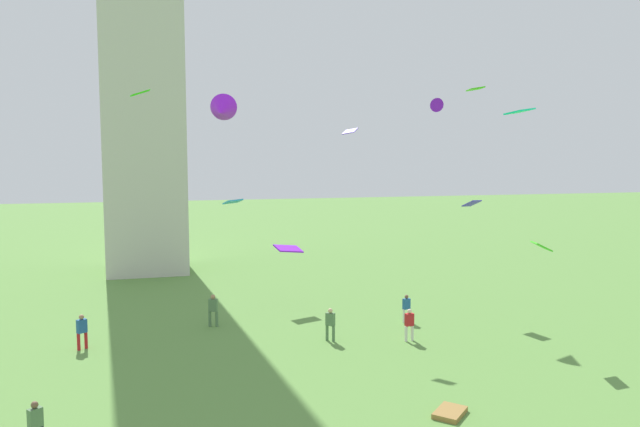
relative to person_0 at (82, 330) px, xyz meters
The scene contains 17 objects.
person_0 is the anchor object (origin of this frame).
person_1 17.41m from the person_0, ahead, with size 0.48×0.35×1.60m.
person_2 10.42m from the person_0, 90.70° to the right, with size 0.49×0.46×1.65m.
person_3 16.42m from the person_0, 10.21° to the right, with size 0.52×0.31×1.68m.
person_4 12.35m from the person_0, ahead, with size 0.50×0.50×1.72m.
person_5 6.98m from the person_0, 19.41° to the left, with size 0.54×0.43×1.83m.
kite_flying_0 12.95m from the person_0, 52.90° to the left, with size 1.11×0.87×0.41m.
kite_flying_1 13.17m from the person_0, 25.94° to the left, with size 1.85×1.50×0.52m.
kite_flying_2 23.20m from the person_0, ahead, with size 0.97×1.16×0.48m.
kite_flying_3 22.95m from the person_0, 14.63° to the right, with size 1.12×1.40×0.48m.
kite_flying_4 23.84m from the person_0, ahead, with size 1.03×1.27×0.19m.
kite_flying_5 10.24m from the person_0, 26.82° to the right, with size 0.87×1.14×0.32m.
kite_flying_6 12.97m from the person_0, ahead, with size 1.83×2.49×1.84m.
kite_flying_7 24.64m from the person_0, 11.60° to the left, with size 1.54×1.54×0.96m.
kite_flying_9 17.53m from the person_0, ahead, with size 0.91×0.98×0.40m.
kite_flying_10 24.75m from the person_0, ahead, with size 1.74×1.56×0.40m.
kite_bundle_0 18.17m from the person_0, 39.23° to the right, with size 1.37×0.93×0.19m, color olive.
Camera 1 is at (-4.93, -11.47, 9.48)m, focal length 33.16 mm.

